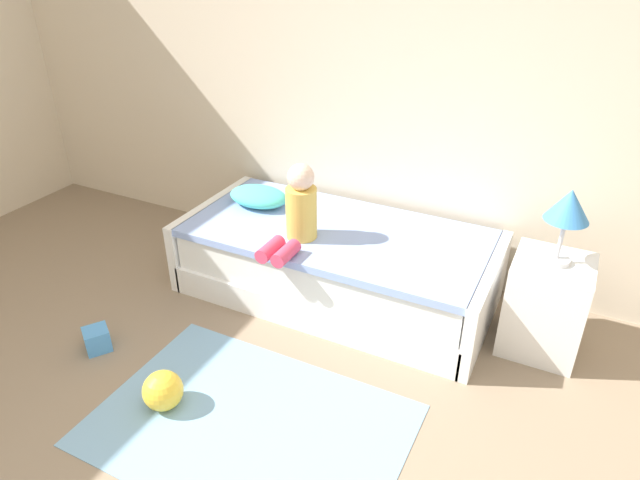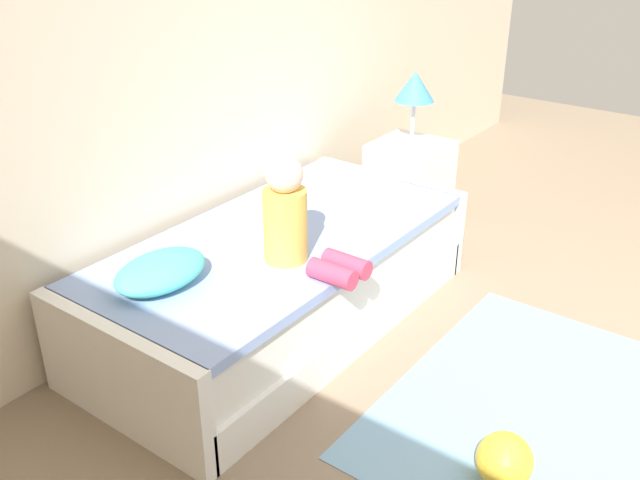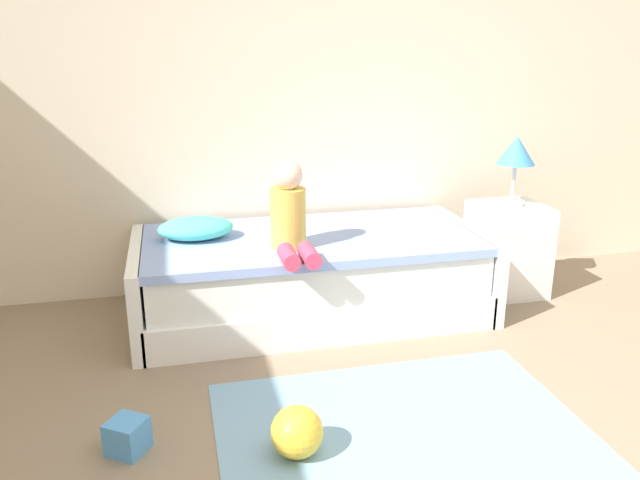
{
  "view_description": "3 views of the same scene",
  "coord_description": "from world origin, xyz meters",
  "px_view_note": "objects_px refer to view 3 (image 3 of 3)",
  "views": [
    {
      "loc": [
        1.0,
        -0.99,
        2.27
      ],
      "look_at": [
        -0.37,
        1.75,
        0.55
      ],
      "focal_mm": 31.64,
      "sensor_mm": 36.0,
      "label": 1
    },
    {
      "loc": [
        -2.78,
        -0.04,
        2.04
      ],
      "look_at": [
        -0.37,
        1.75,
        0.55
      ],
      "focal_mm": 40.07,
      "sensor_mm": 36.0,
      "label": 2
    },
    {
      "loc": [
        -1.16,
        -1.56,
        1.62
      ],
      "look_at": [
        -0.37,
        1.75,
        0.55
      ],
      "focal_mm": 35.54,
      "sensor_mm": 36.0,
      "label": 3
    }
  ],
  "objects_px": {
    "table_lamp": "(516,154)",
    "pillow": "(196,228)",
    "bed": "(311,275)",
    "child_figure": "(290,214)",
    "toy_ball": "(297,432)",
    "nightstand": "(507,249)",
    "toy_block": "(127,436)"
  },
  "relations": [
    {
      "from": "nightstand",
      "to": "toy_ball",
      "type": "height_order",
      "value": "nightstand"
    },
    {
      "from": "child_figure",
      "to": "pillow",
      "type": "relative_size",
      "value": 1.16
    },
    {
      "from": "child_figure",
      "to": "nightstand",
      "type": "bearing_deg",
      "value": 10.02
    },
    {
      "from": "child_figure",
      "to": "toy_block",
      "type": "height_order",
      "value": "child_figure"
    },
    {
      "from": "pillow",
      "to": "toy_ball",
      "type": "relative_size",
      "value": 2.03
    },
    {
      "from": "table_lamp",
      "to": "toy_ball",
      "type": "relative_size",
      "value": 2.07
    },
    {
      "from": "bed",
      "to": "child_figure",
      "type": "relative_size",
      "value": 4.14
    },
    {
      "from": "bed",
      "to": "toy_ball",
      "type": "height_order",
      "value": "bed"
    },
    {
      "from": "nightstand",
      "to": "table_lamp",
      "type": "height_order",
      "value": "table_lamp"
    },
    {
      "from": "nightstand",
      "to": "table_lamp",
      "type": "bearing_deg",
      "value": 180.0
    },
    {
      "from": "toy_ball",
      "to": "bed",
      "type": "bearing_deg",
      "value": 75.21
    },
    {
      "from": "nightstand",
      "to": "toy_ball",
      "type": "xyz_separation_m",
      "value": [
        -1.72,
        -1.42,
        -0.19
      ]
    },
    {
      "from": "nightstand",
      "to": "bed",
      "type": "bearing_deg",
      "value": -178.31
    },
    {
      "from": "bed",
      "to": "table_lamp",
      "type": "distance_m",
      "value": 1.52
    },
    {
      "from": "nightstand",
      "to": "toy_ball",
      "type": "relative_size",
      "value": 2.76
    },
    {
      "from": "bed",
      "to": "nightstand",
      "type": "distance_m",
      "value": 1.35
    },
    {
      "from": "bed",
      "to": "child_figure",
      "type": "distance_m",
      "value": 0.54
    },
    {
      "from": "table_lamp",
      "to": "pillow",
      "type": "relative_size",
      "value": 1.02
    },
    {
      "from": "bed",
      "to": "table_lamp",
      "type": "height_order",
      "value": "table_lamp"
    },
    {
      "from": "table_lamp",
      "to": "pillow",
      "type": "xyz_separation_m",
      "value": [
        -2.02,
        0.06,
        -0.37
      ]
    },
    {
      "from": "table_lamp",
      "to": "child_figure",
      "type": "bearing_deg",
      "value": -169.98
    },
    {
      "from": "bed",
      "to": "pillow",
      "type": "bearing_deg",
      "value": 171.54
    },
    {
      "from": "child_figure",
      "to": "pillow",
      "type": "bearing_deg",
      "value": 146.91
    },
    {
      "from": "toy_ball",
      "to": "table_lamp",
      "type": "bearing_deg",
      "value": 39.71
    },
    {
      "from": "child_figure",
      "to": "pillow",
      "type": "height_order",
      "value": "child_figure"
    },
    {
      "from": "bed",
      "to": "pillow",
      "type": "distance_m",
      "value": 0.75
    },
    {
      "from": "bed",
      "to": "pillow",
      "type": "xyz_separation_m",
      "value": [
        -0.67,
        0.1,
        0.32
      ]
    },
    {
      "from": "bed",
      "to": "nightstand",
      "type": "relative_size",
      "value": 3.52
    },
    {
      "from": "bed",
      "to": "table_lamp",
      "type": "xyz_separation_m",
      "value": [
        1.35,
        0.04,
        0.69
      ]
    },
    {
      "from": "nightstand",
      "to": "pillow",
      "type": "height_order",
      "value": "pillow"
    },
    {
      "from": "bed",
      "to": "toy_block",
      "type": "distance_m",
      "value": 1.6
    },
    {
      "from": "bed",
      "to": "toy_block",
      "type": "relative_size",
      "value": 14.74
    }
  ]
}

